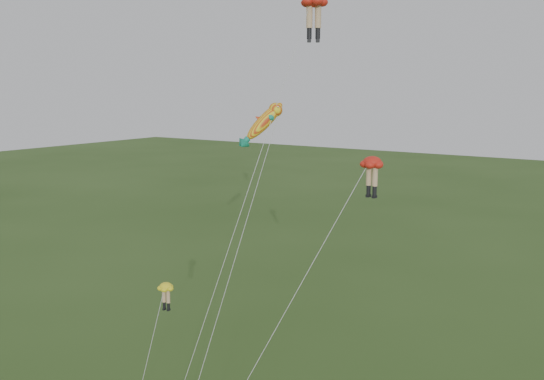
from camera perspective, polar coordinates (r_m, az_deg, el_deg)
The scene contains 4 objects.
legs_kite_red_high at distance 37.84m, azimuth 3.82°, elevation 16.73°, with size 5.61×9.87×24.77m.
legs_kite_red_mid at distance 32.91m, azimuth 9.11°, elevation 1.77°, with size 6.25×9.09×15.54m.
legs_kite_yellow at distance 35.48m, azimuth -10.09°, elevation -9.66°, with size 2.05×2.27×8.24m.
fish_kite at distance 36.40m, azimuth -0.75°, elevation 6.32°, with size 2.48×8.89×18.56m.
Camera 1 is at (21.75, -24.09, 19.14)m, focal length 40.00 mm.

